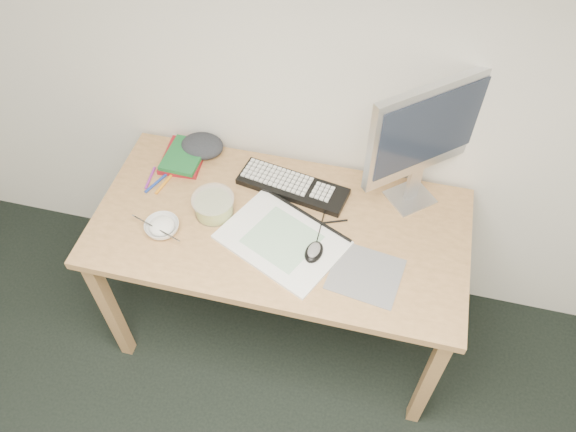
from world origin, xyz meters
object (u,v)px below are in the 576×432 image
desk (280,238)px  rice_bowl (162,227)px  keyboard (293,186)px  monitor (426,132)px  sketchpad (282,240)px

desk → rice_bowl: (-0.41, -0.13, 0.10)m
keyboard → monitor: monitor is taller
keyboard → rice_bowl: rice_bowl is taller
monitor → rice_bowl: (-0.87, -0.38, -0.32)m
sketchpad → rice_bowl: size_ratio=3.34×
desk → keyboard: 0.21m
desk → monitor: monitor is taller
sketchpad → keyboard: 0.26m
monitor → rice_bowl: size_ratio=4.28×
desk → keyboard: (0.01, 0.19, 0.10)m
sketchpad → monitor: bearing=61.6°
desk → sketchpad: 0.12m
desk → keyboard: keyboard is taller
sketchpad → rice_bowl: (-0.44, -0.06, 0.01)m
sketchpad → monitor: monitor is taller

